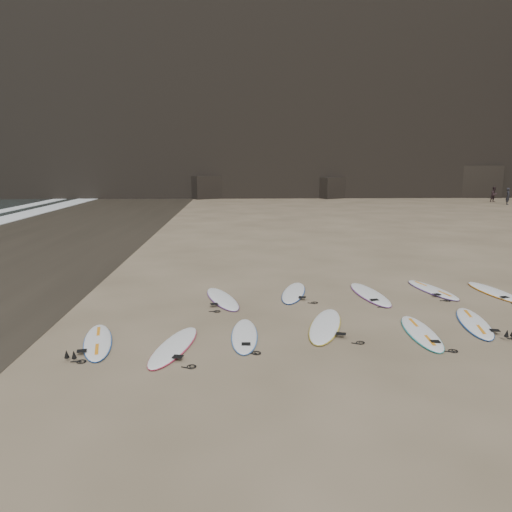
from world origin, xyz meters
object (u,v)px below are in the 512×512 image
(person_b, at_px, (494,194))
(surfboard_5, at_px, (222,298))
(surfboard_2, at_px, (325,325))
(person_a, at_px, (508,196))
(surfboard_1, at_px, (244,335))
(surfboard_11, at_px, (98,341))
(surfboard_3, at_px, (421,332))
(surfboard_4, at_px, (474,322))
(surfboard_9, at_px, (494,292))
(surfboard_7, at_px, (370,294))
(surfboard_0, at_px, (174,346))
(surfboard_8, at_px, (432,289))
(surfboard_6, at_px, (294,292))

(person_b, bearing_deg, surfboard_5, -144.32)
(surfboard_2, relative_size, person_a, 1.74)
(surfboard_1, xyz_separation_m, surfboard_11, (-3.23, -0.26, 0.00))
(surfboard_3, relative_size, surfboard_11, 1.05)
(surfboard_2, height_order, surfboard_11, surfboard_2)
(surfboard_3, distance_m, surfboard_4, 1.69)
(surfboard_1, xyz_separation_m, surfboard_4, (5.65, 0.65, 0.00))
(surfboard_1, bearing_deg, surfboard_2, 18.66)
(surfboard_9, bearing_deg, person_a, 53.90)
(surfboard_11, xyz_separation_m, person_a, (28.84, 35.53, 0.75))
(surfboard_5, distance_m, surfboard_7, 4.40)
(surfboard_1, bearing_deg, surfboard_0, -155.69)
(surfboard_7, bearing_deg, person_b, 51.75)
(surfboard_2, relative_size, surfboard_8, 1.08)
(surfboard_3, xyz_separation_m, surfboard_5, (-4.66, 3.13, 0.00))
(surfboard_5, height_order, person_a, person_a)
(surfboard_1, relative_size, surfboard_6, 0.93)
(surfboard_8, xyz_separation_m, surfboard_9, (1.78, -0.36, 0.00))
(surfboard_0, bearing_deg, surfboard_11, -179.26)
(surfboard_8, bearing_deg, person_b, 48.37)
(surfboard_3, distance_m, surfboard_7, 3.44)
(person_a, bearing_deg, surfboard_7, 176.06)
(surfboard_2, xyz_separation_m, surfboard_6, (-0.39, 3.13, -0.00))
(surfboard_7, distance_m, surfboard_9, 3.85)
(surfboard_8, relative_size, person_b, 1.68)
(surfboard_0, bearing_deg, surfboard_9, 37.35)
(surfboard_6, bearing_deg, surfboard_2, -69.24)
(surfboard_6, relative_size, surfboard_11, 1.06)
(surfboard_6, distance_m, surfboard_11, 6.24)
(surfboard_11, bearing_deg, person_b, 39.92)
(surfboard_2, bearing_deg, surfboard_6, 113.92)
(surfboard_1, height_order, surfboard_7, surfboard_7)
(surfboard_2, relative_size, surfboard_4, 1.09)
(surfboard_8, bearing_deg, person_a, 46.33)
(surfboard_4, xyz_separation_m, surfboard_5, (-6.23, 2.48, 0.00))
(surfboard_9, relative_size, person_a, 1.64)
(surfboard_0, relative_size, person_a, 1.59)
(surfboard_0, height_order, person_b, person_b)
(surfboard_5, height_order, surfboard_11, surfboard_5)
(surfboard_0, relative_size, surfboard_7, 0.91)
(surfboard_3, distance_m, person_a, 41.33)
(surfboard_6, xyz_separation_m, surfboard_9, (6.10, -0.21, 0.00))
(surfboard_6, bearing_deg, surfboard_1, -99.22)
(surfboard_3, relative_size, surfboard_7, 0.91)
(surfboard_3, xyz_separation_m, surfboard_4, (1.56, 0.65, 0.00))
(surfboard_5, bearing_deg, surfboard_8, -9.78)
(surfboard_4, bearing_deg, surfboard_2, -166.90)
(surfboard_6, bearing_deg, surfboard_5, -150.80)
(person_a, bearing_deg, surfboard_5, 171.28)
(surfboard_2, xyz_separation_m, surfboard_11, (-5.19, -0.86, -0.01))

